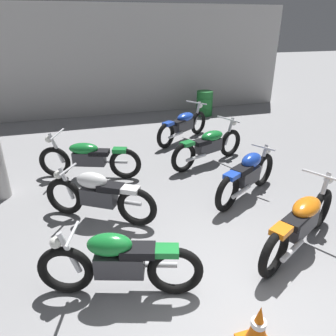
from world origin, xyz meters
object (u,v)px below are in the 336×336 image
motorcycle_right_row_2 (209,145)px  motorcycle_right_row_0 (302,222)px  motorcycle_right_row_1 (248,175)px  oil_drum (205,103)px  traffic_cone (258,328)px  motorcycle_left_row_2 (89,158)px  motorcycle_left_row_0 (119,262)px  motorcycle_right_row_3 (183,125)px  motorcycle_left_row_1 (98,195)px

motorcycle_right_row_2 → motorcycle_right_row_0: bearing=-90.0°
motorcycle_right_row_1 → oil_drum: motorcycle_right_row_1 is taller
traffic_cone → motorcycle_left_row_2: bearing=106.0°
motorcycle_left_row_0 → traffic_cone: size_ratio=3.54×
motorcycle_right_row_2 → motorcycle_right_row_3: bearing=90.9°
motorcycle_left_row_0 → motorcycle_right_row_0: size_ratio=0.97×
motorcycle_left_row_2 → motorcycle_right_row_3: size_ratio=1.11×
motorcycle_right_row_2 → traffic_cone: 4.67m
motorcycle_right_row_0 → motorcycle_right_row_1: bearing=88.4°
motorcycle_left_row_2 → traffic_cone: (1.29, -4.49, -0.19)m
motorcycle_left_row_0 → motorcycle_left_row_2: motorcycle_left_row_2 is taller
motorcycle_right_row_0 → motorcycle_right_row_1: motorcycle_right_row_0 is taller
motorcycle_left_row_0 → oil_drum: motorcycle_left_row_0 is taller
motorcycle_left_row_1 → traffic_cone: size_ratio=3.19×
motorcycle_right_row_2 → motorcycle_right_row_3: same height
motorcycle_left_row_2 → motorcycle_right_row_2: same height
motorcycle_right_row_0 → motorcycle_right_row_2: (0.00, 3.24, 0.00)m
motorcycle_right_row_3 → traffic_cone: bearing=-102.7°
motorcycle_right_row_0 → motorcycle_left_row_0: bearing=-177.9°
motorcycle_right_row_1 → motorcycle_left_row_0: bearing=-147.7°
motorcycle_left_row_0 → traffic_cone: motorcycle_left_row_0 is taller
motorcycle_left_row_1 → motorcycle_right_row_2: (2.67, 1.64, -0.01)m
traffic_cone → motorcycle_left_row_1: bearing=114.1°
motorcycle_right_row_1 → motorcycle_right_row_3: size_ratio=0.94×
motorcycle_left_row_2 → motorcycle_right_row_2: (2.70, -0.04, 0.00)m
motorcycle_right_row_0 → motorcycle_left_row_2: bearing=129.4°
traffic_cone → motorcycle_right_row_3: bearing=77.3°
motorcycle_left_row_1 → motorcycle_left_row_2: 1.68m
motorcycle_right_row_0 → oil_drum: 7.42m
motorcycle_left_row_0 → oil_drum: (4.19, 7.34, -0.03)m
motorcycle_right_row_1 → motorcycle_right_row_2: 1.67m
motorcycle_left_row_1 → motorcycle_right_row_3: bearing=51.5°
motorcycle_left_row_0 → motorcycle_left_row_1: 1.70m
motorcycle_right_row_1 → motorcycle_left_row_1: bearing=179.4°
motorcycle_right_row_0 → motorcycle_right_row_2: bearing=90.0°
motorcycle_left_row_2 → motorcycle_right_row_1: (2.74, -1.70, 0.01)m
motorcycle_right_row_1 → traffic_cone: (-1.45, -2.79, -0.20)m
motorcycle_left_row_2 → motorcycle_right_row_3: bearing=31.6°
motorcycle_left_row_0 → motorcycle_right_row_3: bearing=62.8°
motorcycle_right_row_3 → traffic_cone: motorcycle_right_row_3 is taller
motorcycle_left_row_0 → motorcycle_left_row_2: bearing=91.6°
motorcycle_left_row_0 → motorcycle_left_row_1: same height
motorcycle_left_row_0 → motorcycle_right_row_1: 3.13m
motorcycle_left_row_2 → motorcycle_right_row_3: (2.67, 1.65, 0.00)m
oil_drum → motorcycle_left_row_0: bearing=-119.7°
motorcycle_left_row_1 → motorcycle_right_row_2: 3.13m
traffic_cone → motorcycle_right_row_0: bearing=40.6°
oil_drum → traffic_cone: bearing=-109.5°
motorcycle_left_row_2 → motorcycle_right_row_1: motorcycle_left_row_2 is taller
motorcycle_right_row_0 → motorcycle_right_row_1: 1.58m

